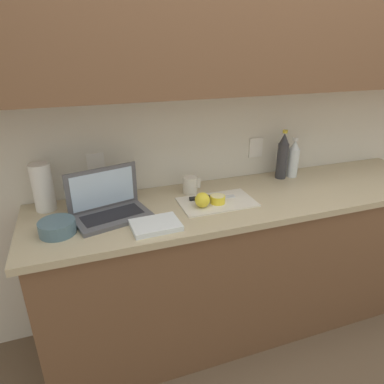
# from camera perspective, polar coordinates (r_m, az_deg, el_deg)

# --- Properties ---
(ground_plane) EXTENTS (12.00, 12.00, 0.00)m
(ground_plane) POSITION_cam_1_polar(r_m,az_deg,el_deg) (2.41, 8.51, -20.03)
(ground_plane) COLOR brown
(ground_plane) RESTS_ON ground
(wall_back) EXTENTS (5.20, 0.38, 2.60)m
(wall_back) POSITION_cam_1_polar(r_m,az_deg,el_deg) (1.95, 8.23, 20.52)
(wall_back) COLOR silver
(wall_back) RESTS_ON ground_plane
(counter_unit) EXTENTS (2.40, 0.59, 0.88)m
(counter_unit) POSITION_cam_1_polar(r_m,az_deg,el_deg) (2.14, 9.76, -11.03)
(counter_unit) COLOR brown
(counter_unit) RESTS_ON ground_plane
(laptop) EXTENTS (0.39, 0.29, 0.23)m
(laptop) POSITION_cam_1_polar(r_m,az_deg,el_deg) (1.70, -13.74, -2.15)
(laptop) COLOR #515156
(laptop) RESTS_ON counter_unit
(cutting_board) EXTENTS (0.39, 0.23, 0.01)m
(cutting_board) POSITION_cam_1_polar(r_m,az_deg,el_deg) (1.81, 4.18, -1.68)
(cutting_board) COLOR silver
(cutting_board) RESTS_ON counter_unit
(knife) EXTENTS (0.25, 0.05, 0.02)m
(knife) POSITION_cam_1_polar(r_m,az_deg,el_deg) (1.83, 2.12, -0.96)
(knife) COLOR silver
(knife) RESTS_ON cutting_board
(lemon_half_cut) EXTENTS (0.08, 0.08, 0.04)m
(lemon_half_cut) POSITION_cam_1_polar(r_m,az_deg,el_deg) (1.79, 4.29, -1.20)
(lemon_half_cut) COLOR yellow
(lemon_half_cut) RESTS_ON cutting_board
(lemon_whole_beside) EXTENTS (0.08, 0.08, 0.08)m
(lemon_whole_beside) POSITION_cam_1_polar(r_m,az_deg,el_deg) (1.73, 1.75, -1.33)
(lemon_whole_beside) COLOR yellow
(lemon_whole_beside) RESTS_ON cutting_board
(bottle_green_soda) EXTENTS (0.07, 0.07, 0.25)m
(bottle_green_soda) POSITION_cam_1_polar(r_m,az_deg,el_deg) (2.22, 16.53, 5.30)
(bottle_green_soda) COLOR silver
(bottle_green_soda) RESTS_ON counter_unit
(bottle_oil_tall) EXTENTS (0.07, 0.07, 0.30)m
(bottle_oil_tall) POSITION_cam_1_polar(r_m,az_deg,el_deg) (2.17, 14.84, 5.76)
(bottle_oil_tall) COLOR #333338
(bottle_oil_tall) RESTS_ON counter_unit
(measuring_cup) EXTENTS (0.10, 0.08, 0.10)m
(measuring_cup) POSITION_cam_1_polar(r_m,az_deg,el_deg) (1.91, -0.31, 1.17)
(measuring_cup) COLOR silver
(measuring_cup) RESTS_ON counter_unit
(bowl_white) EXTENTS (0.16, 0.16, 0.06)m
(bowl_white) POSITION_cam_1_polar(r_m,az_deg,el_deg) (1.63, -21.55, -5.49)
(bowl_white) COLOR slate
(bowl_white) RESTS_ON counter_unit
(paper_towel_roll) EXTENTS (0.10, 0.10, 0.24)m
(paper_towel_roll) POSITION_cam_1_polar(r_m,az_deg,el_deg) (1.84, -23.62, 0.74)
(paper_towel_roll) COLOR white
(paper_towel_roll) RESTS_ON counter_unit
(dish_towel) EXTENTS (0.23, 0.17, 0.02)m
(dish_towel) POSITION_cam_1_polar(r_m,az_deg,el_deg) (1.58, -6.09, -5.49)
(dish_towel) COLOR white
(dish_towel) RESTS_ON counter_unit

